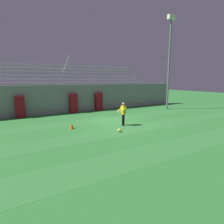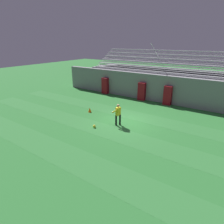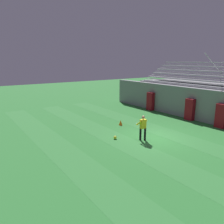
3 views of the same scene
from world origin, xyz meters
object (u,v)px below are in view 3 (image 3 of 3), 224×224
object	(u,v)px
padding_pillar_gate_right	(221,116)
goalkeeper	(143,126)
traffic_cone	(121,123)
soccer_ball	(115,137)
padding_pillar_far_left	(150,101)
padding_pillar_gate_left	(190,109)

from	to	relation	value
padding_pillar_gate_right	goalkeeper	bearing A→B (deg)	-102.05
traffic_cone	soccer_ball	bearing A→B (deg)	-43.86
soccer_ball	traffic_cone	bearing A→B (deg)	136.14
soccer_ball	goalkeeper	bearing A→B (deg)	48.77
padding_pillar_far_left	padding_pillar_gate_right	bearing A→B (deg)	0.00
traffic_cone	padding_pillar_gate_left	bearing A→B (deg)	69.63
padding_pillar_gate_right	padding_pillar_far_left	xyz separation A→B (m)	(-7.66, 0.00, 0.00)
padding_pillar_far_left	soccer_ball	size ratio (longest dim) A/B	8.58
soccer_ball	padding_pillar_gate_right	bearing A→B (deg)	72.10
padding_pillar_gate_left	soccer_ball	distance (m)	8.30
padding_pillar_far_left	traffic_cone	xyz separation A→B (m)	(2.62, -5.97, -0.73)
goalkeeper	traffic_cone	bearing A→B (deg)	165.61
padding_pillar_gate_right	soccer_ball	xyz separation A→B (m)	(-2.67, -8.25, -0.83)
padding_pillar_gate_left	padding_pillar_far_left	world-z (taller)	same
padding_pillar_far_left	soccer_ball	world-z (taller)	padding_pillar_far_left
padding_pillar_gate_left	padding_pillar_gate_right	distance (m)	2.82
padding_pillar_gate_left	goalkeeper	bearing A→B (deg)	-78.92
padding_pillar_far_left	goalkeeper	bearing A→B (deg)	-48.08
goalkeeper	soccer_ball	xyz separation A→B (m)	(-1.20, -1.36, -0.84)
padding_pillar_gate_left	soccer_ball	size ratio (longest dim) A/B	8.58
goalkeeper	traffic_cone	size ratio (longest dim) A/B	3.98
padding_pillar_gate_left	padding_pillar_gate_right	xyz separation A→B (m)	(2.82, 0.00, 0.00)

